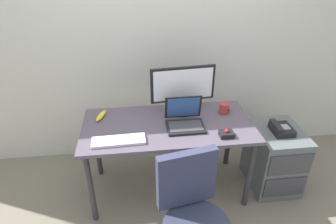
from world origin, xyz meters
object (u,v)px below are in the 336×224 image
trackball_mouse (227,134)px  desk_phone (281,129)px  file_cabinet (274,158)px  coffee_mug (224,108)px  banana (101,116)px  monitor_main (183,87)px  laptop (185,120)px  keyboard (119,140)px

trackball_mouse → desk_phone: bearing=17.0°
file_cabinet → coffee_mug: bearing=160.9°
banana → coffee_mug: bearing=-3.0°
trackball_mouse → monitor_main: bearing=124.6°
laptop → trackball_mouse: 0.36m
laptop → keyboard: bearing=-161.9°
keyboard → laptop: size_ratio=1.33×
monitor_main → banana: monitor_main is taller
file_cabinet → coffee_mug: coffee_mug is taller
trackball_mouse → coffee_mug: bearing=76.8°
keyboard → trackball_mouse: bearing=-1.7°
laptop → trackball_mouse: (0.30, -0.20, -0.03)m
trackball_mouse → laptop: bearing=146.2°
keyboard → coffee_mug: coffee_mug is taller
laptop → banana: 0.74m
monitor_main → keyboard: (-0.56, -0.39, -0.24)m
file_cabinet → laptop: (-0.87, 0.01, 0.48)m
desk_phone → banana: (-1.56, 0.24, 0.11)m
monitor_main → banana: bearing=-179.7°
desk_phone → trackball_mouse: bearing=-163.0°
file_cabinet → laptop: laptop is taller
banana → keyboard: bearing=-67.4°
banana → trackball_mouse: bearing=-22.2°
coffee_mug → banana: bearing=177.0°
keyboard → file_cabinet: bearing=6.6°
desk_phone → coffee_mug: size_ratio=2.07×
file_cabinet → laptop: size_ratio=1.93×
monitor_main → keyboard: bearing=-145.1°
file_cabinet → laptop: bearing=179.0°
keyboard → banana: 0.42m
monitor_main → banana: size_ratio=2.97×
file_cabinet → trackball_mouse: 0.74m
keyboard → trackball_mouse: (0.85, -0.02, 0.01)m
desk_phone → laptop: laptop is taller
desk_phone → banana: banana is taller
file_cabinet → banana: bearing=171.9°
monitor_main → desk_phone: bearing=-16.2°
file_cabinet → desk_phone: bearing=-116.8°
trackball_mouse → banana: 1.09m
keyboard → laptop: (0.54, 0.18, 0.04)m
keyboard → monitor_main: bearing=34.9°
laptop → file_cabinet: bearing=-1.0°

